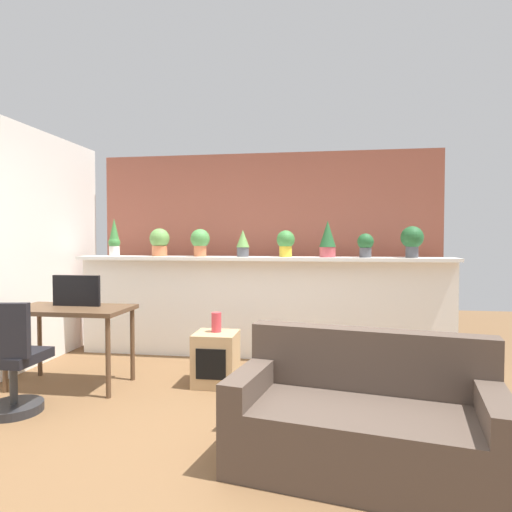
# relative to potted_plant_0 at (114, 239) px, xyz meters

# --- Properties ---
(ground_plane) EXTENTS (12.00, 12.00, 0.00)m
(ground_plane) POSITION_rel_potted_plant_0_xyz_m (1.77, -1.92, -1.40)
(ground_plane) COLOR brown
(divider_wall) EXTENTS (4.36, 0.16, 1.15)m
(divider_wall) POSITION_rel_potted_plant_0_xyz_m (1.77, 0.08, -0.83)
(divider_wall) COLOR white
(divider_wall) RESTS_ON ground
(plant_shelf) EXTENTS (4.36, 0.40, 0.04)m
(plant_shelf) POSITION_rel_potted_plant_0_xyz_m (1.77, 0.04, -0.23)
(plant_shelf) COLOR white
(plant_shelf) RESTS_ON divider_wall
(brick_wall_behind) EXTENTS (4.36, 0.10, 2.50)m
(brick_wall_behind) POSITION_rel_potted_plant_0_xyz_m (1.77, 0.68, -0.15)
(brick_wall_behind) COLOR #9E5442
(brick_wall_behind) RESTS_ON ground
(potted_plant_0) EXTENTS (0.14, 0.14, 0.46)m
(potted_plant_0) POSITION_rel_potted_plant_0_xyz_m (0.00, 0.00, 0.00)
(potted_plant_0) COLOR silver
(potted_plant_0) RESTS_ON plant_shelf
(potted_plant_1) EXTENTS (0.24, 0.24, 0.33)m
(potted_plant_1) POSITION_rel_potted_plant_0_xyz_m (0.55, 0.07, -0.03)
(potted_plant_1) COLOR #C66B42
(potted_plant_1) RESTS_ON plant_shelf
(potted_plant_2) EXTENTS (0.23, 0.23, 0.33)m
(potted_plant_2) POSITION_rel_potted_plant_0_xyz_m (1.06, 0.05, -0.03)
(potted_plant_2) COLOR #C66B42
(potted_plant_2) RESTS_ON plant_shelf
(potted_plant_3) EXTENTS (0.15, 0.15, 0.31)m
(potted_plant_3) POSITION_rel_potted_plant_0_xyz_m (1.57, 0.04, -0.05)
(potted_plant_3) COLOR #4C4C51
(potted_plant_3) RESTS_ON plant_shelf
(potted_plant_4) EXTENTS (0.21, 0.21, 0.31)m
(potted_plant_4) POSITION_rel_potted_plant_0_xyz_m (2.07, 0.05, -0.04)
(potted_plant_4) COLOR gold
(potted_plant_4) RESTS_ON plant_shelf
(potted_plant_5) EXTENTS (0.19, 0.19, 0.41)m
(potted_plant_5) POSITION_rel_potted_plant_0_xyz_m (2.55, 0.03, -0.00)
(potted_plant_5) COLOR #B7474C
(potted_plant_5) RESTS_ON plant_shelf
(potted_plant_6) EXTENTS (0.18, 0.18, 0.27)m
(potted_plant_6) POSITION_rel_potted_plant_0_xyz_m (2.96, 0.02, -0.06)
(potted_plant_6) COLOR #4C4C51
(potted_plant_6) RESTS_ON plant_shelf
(potted_plant_7) EXTENTS (0.25, 0.25, 0.35)m
(potted_plant_7) POSITION_rel_potted_plant_0_xyz_m (3.47, 0.04, -0.01)
(potted_plant_7) COLOR #4C4C51
(potted_plant_7) RESTS_ON plant_shelf
(desk) EXTENTS (1.10, 0.60, 0.75)m
(desk) POSITION_rel_potted_plant_0_xyz_m (0.14, -1.18, -0.74)
(desk) COLOR brown
(desk) RESTS_ON ground
(tv_monitor) EXTENTS (0.47, 0.04, 0.30)m
(tv_monitor) POSITION_rel_potted_plant_0_xyz_m (0.15, -1.10, -0.50)
(tv_monitor) COLOR black
(tv_monitor) RESTS_ON desk
(office_chair) EXTENTS (0.48, 0.48, 0.91)m
(office_chair) POSITION_rel_potted_plant_0_xyz_m (0.05, -1.90, -1.01)
(office_chair) COLOR #262628
(office_chair) RESTS_ON ground
(side_cube_shelf) EXTENTS (0.40, 0.41, 0.50)m
(side_cube_shelf) POSITION_rel_potted_plant_0_xyz_m (1.49, -0.94, -1.15)
(side_cube_shelf) COLOR tan
(side_cube_shelf) RESTS_ON ground
(vase_on_shelf) EXTENTS (0.10, 0.10, 0.19)m
(vase_on_shelf) POSITION_rel_potted_plant_0_xyz_m (1.48, -0.90, -0.81)
(vase_on_shelf) COLOR #CC3D47
(vase_on_shelf) RESTS_ON side_cube_shelf
(couch) EXTENTS (1.68, 1.04, 0.80)m
(couch) POSITION_rel_potted_plant_0_xyz_m (2.74, -2.31, -1.12)
(couch) COLOR brown
(couch) RESTS_ON ground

